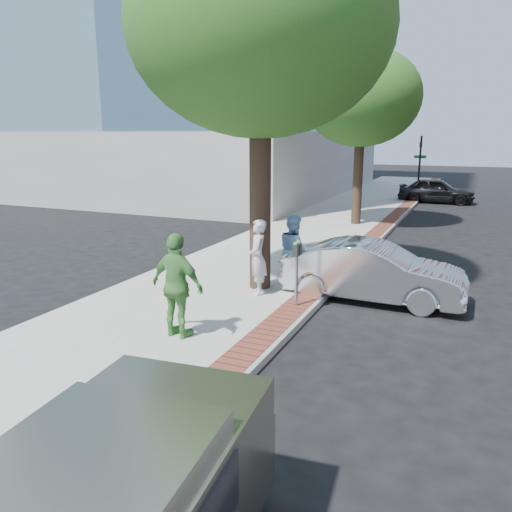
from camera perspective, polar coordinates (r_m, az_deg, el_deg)
The scene contains 15 objects.
ground at distance 10.65m, azimuth -0.66°, elevation -7.43°, with size 120.00×120.00×0.00m, color black.
sidewalk at distance 18.34m, azimuth 5.47°, elevation 1.76°, with size 5.00×60.00×0.15m, color #9E9991.
brick_strip at distance 17.77m, azimuth 12.22°, elevation 1.39°, with size 0.60×60.00×0.01m, color brown.
curb at distance 17.72m, azimuth 13.31°, elevation 1.04°, with size 0.10×60.00×0.15m, color gray.
office_tower at distance 36.38m, azimuth -5.47°, elevation 26.57°, with size 18.00×22.00×24.00m, color slate.
office_base at distance 35.50m, azimuth -5.10°, elevation 10.64°, with size 18.20×22.20×4.00m, color gray.
signal_near at distance 31.25m, azimuth 18.20°, elevation 10.08°, with size 0.70×0.15×3.80m.
tree_near at distance 12.15m, azimuth 0.52°, elevation 24.76°, with size 6.00×6.00×8.51m.
tree_far at distance 21.59m, azimuth 11.98°, elevation 17.26°, with size 4.80×4.80×7.14m.
parking_meter at distance 10.85m, azimuth 4.69°, elevation -0.42°, with size 0.12×0.32×1.47m.
person_gray at distance 11.70m, azimuth 0.19°, elevation -0.14°, with size 0.65×0.43×1.79m, color #BABABF.
person_officer at distance 12.49m, azimuth 4.33°, elevation 0.69°, with size 0.86×0.67×1.78m, color #93BDE3.
person_green at distance 9.29m, azimuth -8.96°, elevation -3.40°, with size 1.16×0.48×1.97m, color #4E9242.
sedan_silver at distance 12.08m, azimuth 13.18°, elevation -1.76°, with size 1.48×4.24×1.40m, color silver.
bg_car at distance 30.88m, azimuth 19.92°, elevation 7.05°, with size 1.69×4.21×1.43m, color black.
Camera 1 is at (4.14, -9.04, 3.83)m, focal length 35.00 mm.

